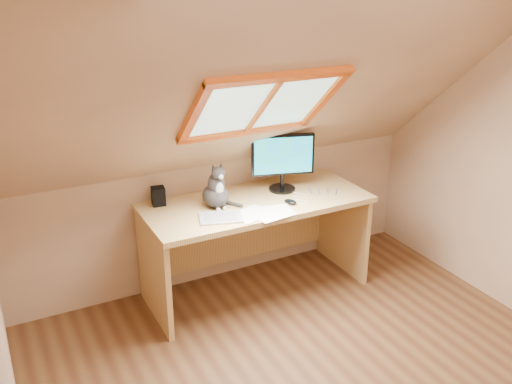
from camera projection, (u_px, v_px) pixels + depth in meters
room_shell at (367, 189)px, 2.87m from camera, size 3.52×3.52×2.41m
desk at (252, 224)px, 4.52m from camera, size 1.74×0.76×0.79m
monitor at (283, 159)px, 4.46m from camera, size 0.49×0.21×0.46m
cat at (216, 191)px, 4.21m from camera, size 0.20×0.24×0.36m
desk_speaker at (158, 196)px, 4.26m from camera, size 0.11×0.11×0.14m
graphics_tablet at (221, 218)px, 4.05m from camera, size 0.35×0.30×0.01m
mouse at (290, 202)px, 4.29m from camera, size 0.09×0.12×0.03m
papers at (264, 214)px, 4.13m from camera, size 0.35×0.30×0.01m
cables at (315, 194)px, 4.47m from camera, size 0.51×0.26×0.01m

